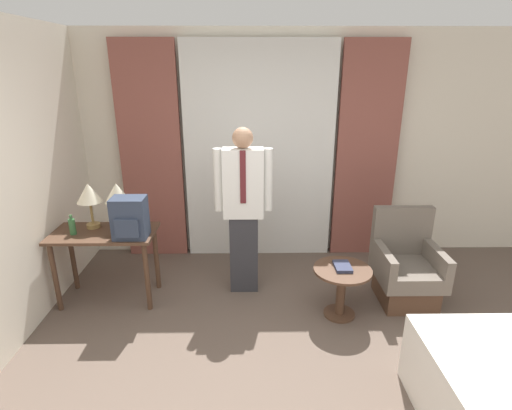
% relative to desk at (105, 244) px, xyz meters
% --- Properties ---
extents(wall_back, '(10.00, 0.06, 2.70)m').
position_rel_desk_xyz_m(wall_back, '(1.56, 1.18, 0.73)').
color(wall_back, silver).
rests_on(wall_back, ground_plane).
extents(curtain_sheer_center, '(1.77, 0.06, 2.58)m').
position_rel_desk_xyz_m(curtain_sheer_center, '(1.56, 1.05, 0.67)').
color(curtain_sheer_center, white).
rests_on(curtain_sheer_center, ground_plane).
extents(curtain_drape_left, '(0.72, 0.06, 2.58)m').
position_rel_desk_xyz_m(curtain_drape_left, '(0.27, 1.05, 0.67)').
color(curtain_drape_left, brown).
rests_on(curtain_drape_left, ground_plane).
extents(curtain_drape_right, '(0.72, 0.06, 2.58)m').
position_rel_desk_xyz_m(curtain_drape_right, '(2.84, 1.05, 0.67)').
color(curtain_drape_right, brown).
rests_on(curtain_drape_right, ground_plane).
extents(desk, '(1.01, 0.53, 0.75)m').
position_rel_desk_xyz_m(desk, '(0.00, 0.00, 0.00)').
color(desk, '#4C3323').
rests_on(desk, ground_plane).
extents(table_lamp_left, '(0.25, 0.25, 0.46)m').
position_rel_desk_xyz_m(table_lamp_left, '(-0.14, 0.12, 0.48)').
color(table_lamp_left, '#9E7F47').
rests_on(table_lamp_left, desk).
extents(table_lamp_right, '(0.25, 0.25, 0.46)m').
position_rel_desk_xyz_m(table_lamp_right, '(0.14, 0.12, 0.48)').
color(table_lamp_right, '#9E7F47').
rests_on(table_lamp_right, desk).
extents(bottle_near_edge, '(0.06, 0.06, 0.20)m').
position_rel_desk_xyz_m(bottle_near_edge, '(-0.27, -0.05, 0.21)').
color(bottle_near_edge, '#336638').
rests_on(bottle_near_edge, desk).
extents(backpack, '(0.31, 0.25, 0.40)m').
position_rel_desk_xyz_m(backpack, '(0.32, -0.13, 0.33)').
color(backpack, '#2D384C').
rests_on(backpack, desk).
extents(person, '(0.58, 0.20, 1.74)m').
position_rel_desk_xyz_m(person, '(1.38, 0.17, 0.34)').
color(person, '#2D2D33').
rests_on(person, ground_plane).
extents(armchair, '(0.61, 0.65, 0.93)m').
position_rel_desk_xyz_m(armchair, '(3.02, -0.05, -0.29)').
color(armchair, '#4C3323').
rests_on(armchair, ground_plane).
extents(side_table, '(0.55, 0.55, 0.50)m').
position_rel_desk_xyz_m(side_table, '(2.31, -0.33, -0.27)').
color(side_table, '#4C3323').
rests_on(side_table, ground_plane).
extents(book, '(0.15, 0.22, 0.03)m').
position_rel_desk_xyz_m(book, '(2.31, -0.31, -0.10)').
color(book, '#2D334C').
rests_on(book, side_table).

